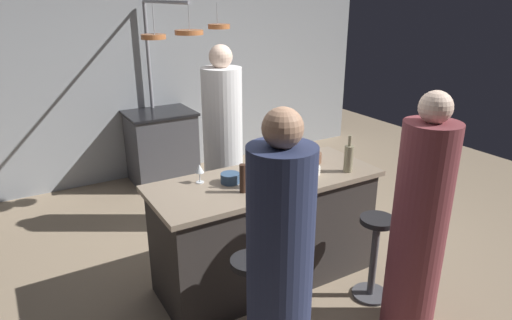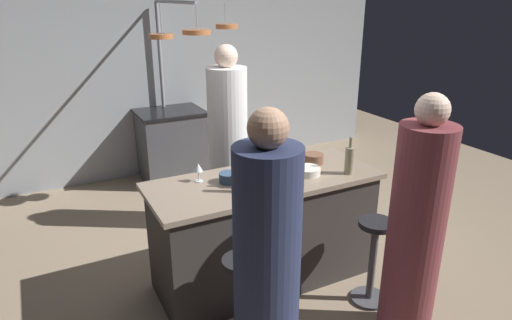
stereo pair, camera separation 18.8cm
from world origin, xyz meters
name	(u,v)px [view 2 (the right image)]	position (x,y,z in m)	size (l,w,h in m)	color
ground_plane	(264,278)	(0.00, 0.00, 0.00)	(9.00, 9.00, 0.00)	gray
back_wall	(158,72)	(0.00, 2.85, 1.30)	(6.40, 0.16, 2.60)	#9EA3A8
kitchen_island	(265,230)	(0.00, 0.00, 0.45)	(1.80, 0.72, 0.90)	#332D2B
stove_range	(172,145)	(0.00, 2.45, 0.45)	(0.80, 0.64, 0.89)	#47474C
chef	(228,146)	(0.15, 1.03, 0.84)	(0.38, 0.38, 1.80)	white
bar_stool_right	(373,258)	(0.59, -0.62, 0.38)	(0.28, 0.28, 0.68)	#4C4C51
guest_right	(416,231)	(0.57, -0.99, 0.78)	(0.36, 0.36, 1.69)	brown
bar_stool_left	(243,300)	(-0.49, -0.62, 0.38)	(0.28, 0.28, 0.68)	#4C4C51
guest_left	(267,273)	(-0.52, -0.97, 0.80)	(0.36, 0.36, 1.72)	#262D4C
overhead_pot_rack	(181,49)	(0.01, 1.92, 1.68)	(0.88, 1.38, 2.17)	gray
cutting_board	(274,168)	(0.15, 0.14, 0.91)	(0.32, 0.22, 0.02)	#997047
pepper_mill	(240,178)	(-0.28, -0.14, 1.01)	(0.05, 0.05, 0.21)	#382319
wine_bottle_white	(349,160)	(0.63, -0.21, 1.01)	(0.07, 0.07, 0.30)	gray
wine_bottle_green	(292,172)	(0.11, -0.22, 1.01)	(0.07, 0.07, 0.29)	#193D23
wine_bottle_rose	(259,172)	(-0.12, -0.13, 1.02)	(0.07, 0.07, 0.32)	#B78C8E
wine_glass_near_left_guest	(198,168)	(-0.47, 0.18, 1.01)	(0.07, 0.07, 0.15)	silver
wine_glass_by_chef	(274,166)	(0.05, -0.05, 1.01)	(0.07, 0.07, 0.15)	silver
mixing_bowl_ceramic	(307,171)	(0.33, -0.08, 0.93)	(0.20, 0.20, 0.06)	silver
mixing_bowl_wooden	(314,158)	(0.52, 0.11, 0.94)	(0.17, 0.17, 0.08)	brown
mixing_bowl_blue	(229,178)	(-0.28, 0.06, 0.94)	(0.14, 0.14, 0.07)	#334C6B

